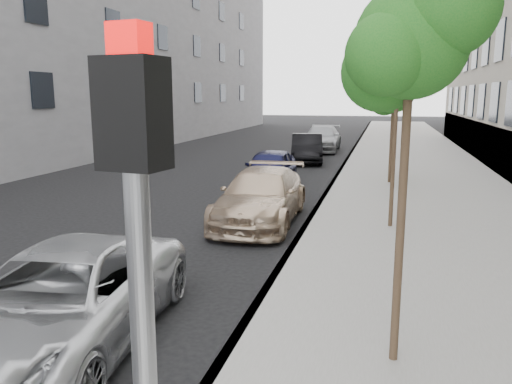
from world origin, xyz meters
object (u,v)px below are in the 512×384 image
at_px(sedan_black, 307,148).
at_px(tree_far, 394,91).
at_px(tree_mid, 401,47).
at_px(suv, 261,196).
at_px(sedan_blue, 270,168).
at_px(sedan_rear, 322,138).
at_px(signal_pole, 144,351).
at_px(tree_near, 414,42).
at_px(minivan, 61,300).

bearing_deg(sedan_black, tree_far, -65.00).
height_order(tree_mid, suv, tree_mid).
bearing_deg(sedan_blue, sedan_rear, 86.12).
distance_m(tree_far, sedan_black, 7.68).
bearing_deg(signal_pole, tree_mid, 91.67).
xyz_separation_m(tree_near, sedan_black, (-4.01, 18.94, -3.16)).
height_order(tree_near, signal_pole, tree_near).
relative_size(tree_near, tree_far, 1.07).
distance_m(tree_near, signal_pole, 4.56).
distance_m(signal_pole, sedan_blue, 16.10).
relative_size(tree_mid, suv, 1.05).
distance_m(tree_near, tree_mid, 6.52).
bearing_deg(suv, tree_mid, -3.48).
bearing_deg(sedan_black, tree_near, -87.07).
bearing_deg(tree_near, tree_mid, 90.00).
xyz_separation_m(tree_far, sedan_black, (-4.01, 5.94, -2.75)).
bearing_deg(sedan_black, minivan, -99.72).
relative_size(suv, sedan_rear, 0.92).
height_order(tree_near, minivan, tree_near).
relative_size(tree_mid, sedan_rear, 0.98).
height_order(tree_near, sedan_black, tree_near).
bearing_deg(tree_far, sedan_blue, -161.94).
height_order(tree_near, sedan_rear, tree_near).
xyz_separation_m(tree_near, tree_far, (0.00, 13.00, -0.41)).
height_order(minivan, sedan_rear, sedan_rear).
xyz_separation_m(tree_mid, sedan_black, (-4.01, 12.44, -3.68)).
distance_m(tree_mid, sedan_black, 13.58).
bearing_deg(tree_near, signal_pole, -105.91).
height_order(minivan, sedan_black, sedan_black).
relative_size(minivan, sedan_blue, 1.18).
height_order(signal_pole, suv, signal_pole).
height_order(sedan_black, sedan_rear, sedan_rear).
height_order(tree_far, sedan_rear, tree_far).
height_order(tree_near, tree_far, tree_near).
distance_m(tree_far, minivan, 14.46).
relative_size(tree_mid, tree_far, 1.19).
bearing_deg(sedan_black, tree_mid, -81.16).
bearing_deg(suv, signal_pole, -80.20).
bearing_deg(suv, sedan_black, 91.61).
bearing_deg(minivan, tree_mid, 52.78).
bearing_deg(tree_mid, suv, 178.09).
distance_m(suv, sedan_rear, 17.64).
bearing_deg(sedan_blue, tree_far, 15.55).
distance_m(tree_near, minivan, 5.34).
xyz_separation_m(minivan, sedan_black, (0.23, 19.48, 0.04)).
bearing_deg(tree_far, tree_near, -90.00).
xyz_separation_m(tree_far, sedan_blue, (-4.23, -1.38, -2.76)).
height_order(signal_pole, sedan_blue, signal_pole).
relative_size(tree_near, sedan_blue, 1.11).
xyz_separation_m(tree_far, minivan, (-4.25, -13.54, -2.78)).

